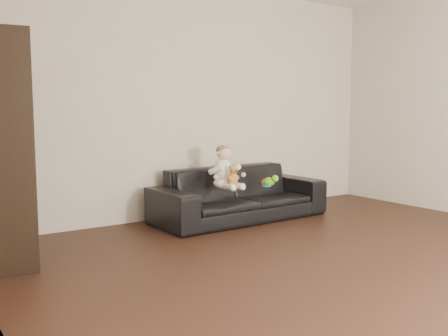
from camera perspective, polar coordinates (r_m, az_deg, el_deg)
floor at (r=3.83m, az=19.29°, el=-11.93°), size 5.50×5.50×0.00m
wall_back at (r=5.72m, az=-2.96°, el=7.62°), size 5.00×0.00×5.00m
wall_left at (r=2.20m, az=-22.71°, el=8.96°), size 0.00×5.50×5.50m
sofa at (r=5.49m, az=1.79°, el=-2.95°), size 1.98×0.83×0.57m
cabinet at (r=4.11m, az=-24.27°, el=1.79°), size 0.52×0.66×1.78m
shelf_item at (r=4.11m, az=-24.26°, el=7.38°), size 0.21×0.27×0.28m
baby at (r=5.21m, az=0.08°, el=-0.18°), size 0.33×0.40×0.46m
teddy_bear at (r=5.11m, az=1.05°, el=-0.85°), size 0.11×0.12×0.21m
toy_green at (r=5.46m, az=5.20°, el=-1.55°), size 0.16×0.18×0.10m
toy_rattle at (r=5.49m, az=4.60°, el=-1.69°), size 0.08×0.08×0.06m
toy_blue_disc at (r=5.43m, az=4.90°, el=-2.05°), size 0.10×0.10×0.01m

